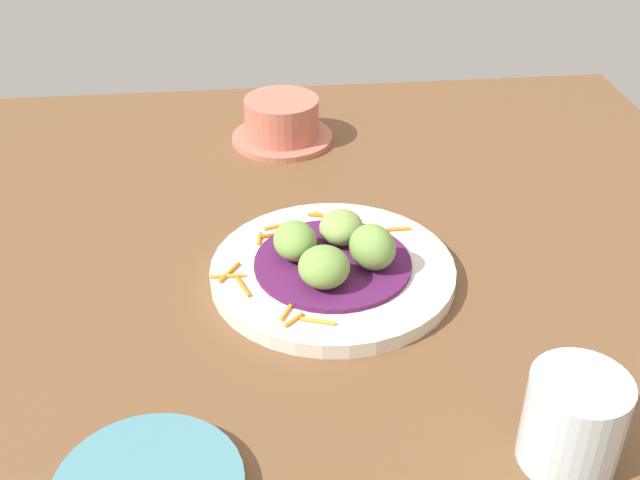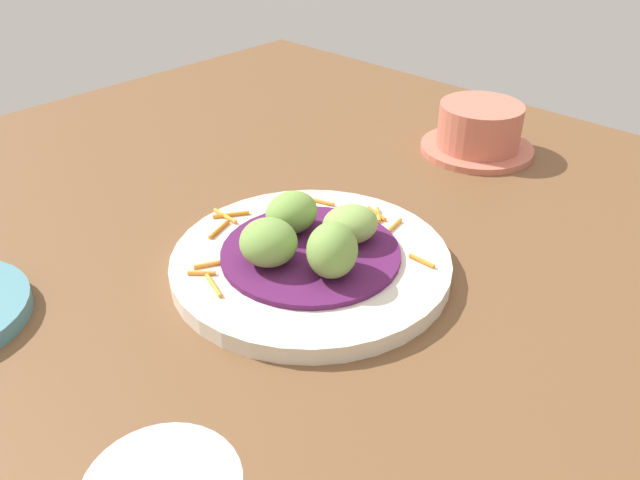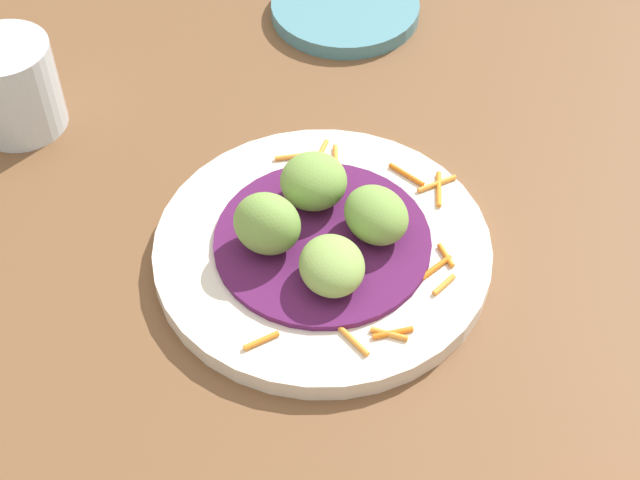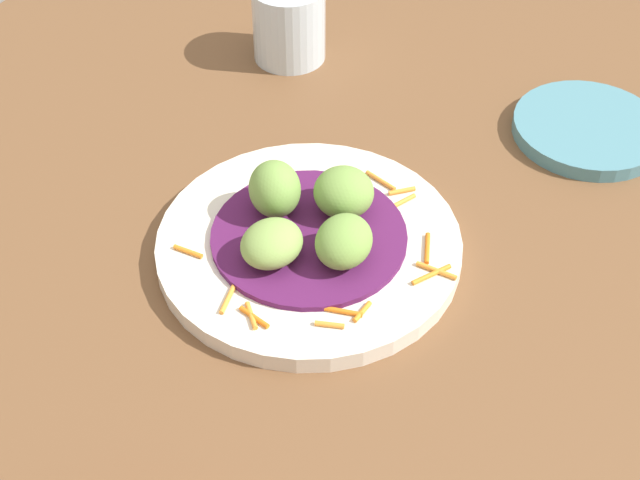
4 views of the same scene
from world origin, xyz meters
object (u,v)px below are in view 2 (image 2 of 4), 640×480
(main_plate, at_px, (311,263))
(guac_scoop_right, at_px, (291,212))
(guac_scoop_center, at_px, (350,224))
(terracotta_bowl, at_px, (479,131))
(guac_scoop_back, at_px, (268,242))
(guac_scoop_left, at_px, (332,250))

(main_plate, relative_size, guac_scoop_right, 4.81)
(guac_scoop_center, height_order, terracotta_bowl, terracotta_bowl)
(guac_scoop_back, height_order, terracotta_bowl, same)
(guac_scoop_left, xyz_separation_m, terracotta_bowl, (-0.07, 0.35, -0.02))
(guac_scoop_left, xyz_separation_m, guac_scoop_back, (-0.05, -0.02, -0.00))
(guac_scoop_right, bearing_deg, guac_scoop_back, -64.35)
(terracotta_bowl, bearing_deg, guac_scoop_right, -91.37)
(main_plate, bearing_deg, guac_scoop_left, -19.35)
(guac_scoop_right, relative_size, guac_scoop_back, 1.04)
(main_plate, distance_m, terracotta_bowl, 0.33)
(guac_scoop_back, bearing_deg, guac_scoop_right, 115.65)
(guac_scoop_left, distance_m, guac_scoop_right, 0.08)
(main_plate, distance_m, guac_scoop_right, 0.05)
(guac_scoop_right, height_order, terracotta_bowl, terracotta_bowl)
(main_plate, height_order, terracotta_bowl, terracotta_bowl)
(guac_scoop_left, bearing_deg, terracotta_bowl, 101.29)
(guac_scoop_center, relative_size, guac_scoop_right, 1.00)
(main_plate, height_order, guac_scoop_right, guac_scoop_right)
(guac_scoop_back, distance_m, terracotta_bowl, 0.37)
(main_plate, bearing_deg, guac_scoop_center, 70.65)
(guac_scoop_center, height_order, guac_scoop_right, guac_scoop_right)
(guac_scoop_right, distance_m, guac_scoop_back, 0.06)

